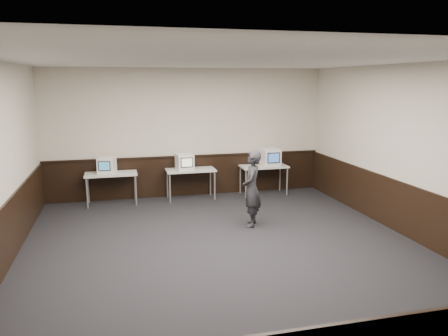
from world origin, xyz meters
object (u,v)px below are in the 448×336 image
object	(u,v)px
desk_right	(264,168)
emac_right	(270,157)
desk_left	(111,176)
desk_center	(191,172)
emac_center	(185,162)
person	(252,189)
emac_left	(107,165)

from	to	relation	value
desk_right	emac_right	bearing A→B (deg)	-17.70
desk_left	desk_center	distance (m)	1.90
emac_center	person	size ratio (longest dim) A/B	0.30
desk_left	emac_right	xyz separation A→B (m)	(3.96, -0.05, 0.29)
emac_left	emac_center	distance (m)	1.83
emac_right	person	xyz separation A→B (m)	(-1.22, -2.28, -0.21)
desk_left	desk_center	size ratio (longest dim) A/B	1.00
desk_left	emac_center	world-z (taller)	emac_center
desk_left	person	distance (m)	3.59
desk_center	emac_right	size ratio (longest dim) A/B	2.46
desk_left	emac_left	xyz separation A→B (m)	(-0.09, 0.02, 0.26)
desk_left	desk_right	bearing A→B (deg)	0.00
desk_center	emac_left	distance (m)	2.00
emac_center	person	xyz separation A→B (m)	(0.99, -2.29, -0.18)
desk_right	emac_left	distance (m)	3.89
desk_center	person	size ratio (longest dim) A/B	0.78
emac_center	person	world-z (taller)	person
emac_center	desk_right	bearing A→B (deg)	-4.97
emac_right	emac_center	bearing A→B (deg)	178.55
emac_center	emac_right	xyz separation A→B (m)	(2.21, -0.01, 0.02)
emac_center	emac_left	bearing A→B (deg)	171.83
desk_center	emac_left	size ratio (longest dim) A/B	2.50
emac_right	desk_left	bearing A→B (deg)	178.03
person	desk_left	bearing A→B (deg)	-107.71
desk_center	emac_center	world-z (taller)	emac_center
emac_center	emac_right	distance (m)	2.21
person	desk_center	bearing A→B (deg)	-137.55
desk_center	emac_center	distance (m)	0.31
desk_left	emac_left	bearing A→B (deg)	164.76
emac_center	emac_right	size ratio (longest dim) A/B	0.94
emac_center	emac_right	world-z (taller)	emac_right
desk_right	person	distance (m)	2.56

